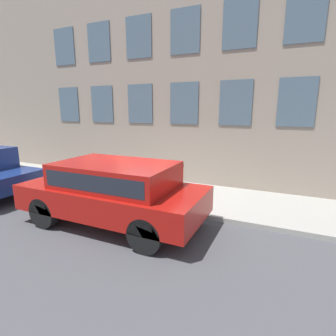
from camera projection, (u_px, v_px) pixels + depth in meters
The scene contains 6 objects.
ground_plane at pixel (148, 210), 7.77m from camera, with size 80.00×80.00×0.00m, color #47474C.
sidewalk at pixel (168, 194), 9.04m from camera, with size 2.89×60.00×0.14m.
building_facade at pixel (186, 50), 9.38m from camera, with size 0.33×40.00×10.01m.
fire_hydrant at pixel (155, 185), 8.28m from camera, with size 0.34×0.45×0.87m.
person at pixel (181, 177), 8.17m from camera, with size 0.29×0.19×1.18m.
parked_truck_red_near at pixel (114, 188), 6.61m from camera, with size 2.05×4.68×1.63m.
Camera 1 is at (-6.40, -3.59, 2.90)m, focal length 28.00 mm.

